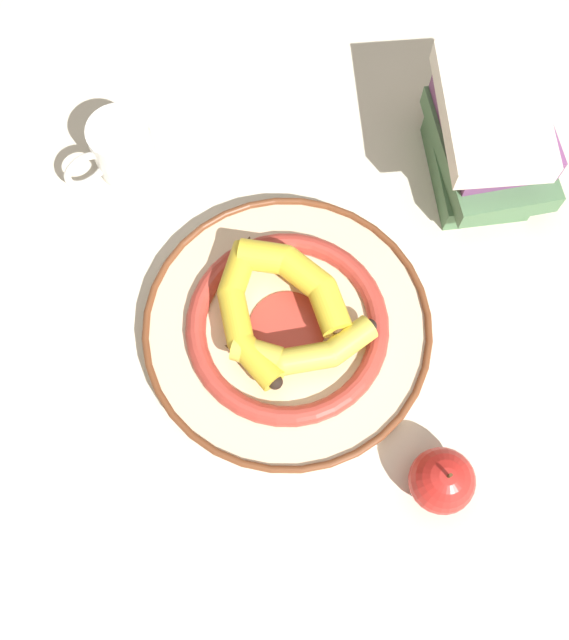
# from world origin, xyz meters

# --- Properties ---
(ground_plane) EXTENTS (2.80, 2.80, 0.00)m
(ground_plane) POSITION_xyz_m (0.00, 0.00, 0.00)
(ground_plane) COLOR beige
(decorative_bowl) EXTENTS (0.36, 0.36, 0.04)m
(decorative_bowl) POSITION_xyz_m (-0.03, -0.00, 0.02)
(decorative_bowl) COLOR beige
(decorative_bowl) RESTS_ON ground_plane
(banana_a) EXTENTS (0.07, 0.19, 0.04)m
(banana_a) POSITION_xyz_m (-0.08, -0.02, 0.06)
(banana_a) COLOR yellow
(banana_a) RESTS_ON decorative_bowl
(banana_b) EXTENTS (0.14, 0.17, 0.03)m
(banana_b) POSITION_xyz_m (-0.00, -0.05, 0.06)
(banana_b) COLOR gold
(banana_b) RESTS_ON decorative_bowl
(banana_c) EXTENTS (0.15, 0.14, 0.03)m
(banana_c) POSITION_xyz_m (-0.01, 0.04, 0.06)
(banana_c) COLOR gold
(banana_c) RESTS_ON decorative_bowl
(book_stack) EXTENTS (0.23, 0.24, 0.15)m
(book_stack) POSITION_xyz_m (-0.38, 0.04, 0.08)
(book_stack) COLOR #4C754C
(book_stack) RESTS_ON ground_plane
(coffee_mug) EXTENTS (0.13, 0.08, 0.09)m
(coffee_mug) POSITION_xyz_m (-0.08, -0.32, 0.04)
(coffee_mug) COLOR white
(coffee_mug) RESTS_ON ground_plane
(apple) EXTENTS (0.08, 0.08, 0.09)m
(apple) POSITION_xyz_m (-0.00, 0.26, 0.04)
(apple) COLOR red
(apple) RESTS_ON ground_plane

